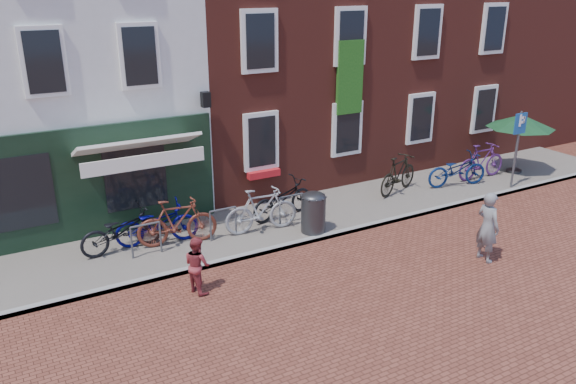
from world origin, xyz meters
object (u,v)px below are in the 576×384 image
woman (488,227)px  boy (197,265)px  bicycle_0 (122,230)px  bicycle_2 (157,224)px  bicycle_1 (177,222)px  bicycle_7 (482,161)px  bicycle_4 (282,199)px  parking_sign (518,136)px  litter_bin (313,210)px  bicycle_5 (398,174)px  bicycle_6 (457,170)px  bicycle_3 (261,210)px  parasol (521,119)px

woman → boy: (-6.54, 1.98, -0.23)m
bicycle_0 → bicycle_2: (0.86, -0.02, 0.00)m
bicycle_1 → bicycle_7: size_ratio=1.00×
bicycle_2 → bicycle_4: 3.57m
parking_sign → bicycle_0: 12.18m
litter_bin → bicycle_1: (-3.36, 1.01, -0.01)m
bicycle_0 → bicycle_4: (4.43, -0.05, 0.00)m
boy → bicycle_1: bearing=-24.2°
bicycle_1 → bicycle_5: (7.24, 0.24, 0.00)m
bicycle_2 → bicycle_6: same height
woman → litter_bin: bearing=41.5°
boy → bicycle_7: bicycle_7 is taller
bicycle_3 → bicycle_6: bicycle_3 is taller
bicycle_1 → bicycle_3: size_ratio=1.00×
parking_sign → woman: size_ratio=1.43×
bicycle_0 → bicycle_5: bearing=-96.3°
woman → bicycle_7: 6.04m
litter_bin → parasol: (8.75, 0.87, 1.26)m
boy → bicycle_2: boy is taller
bicycle_3 → bicycle_7: (8.35, 0.26, 0.00)m
parasol → bicycle_5: bearing=175.5°
bicycle_4 → bicycle_7: (7.40, -0.32, 0.06)m
parasol → bicycle_6: bearing=-178.6°
litter_bin → bicycle_7: size_ratio=0.59×
bicycle_0 → woman: bearing=-127.3°
parasol → woman: parasol is taller
bicycle_6 → bicycle_7: bicycle_7 is taller
woman → bicycle_7: woman is taller
bicycle_3 → bicycle_5: 5.09m
parasol → bicycle_4: size_ratio=1.10×
bicycle_2 → bicycle_7: 10.98m
bicycle_1 → bicycle_2: bearing=66.7°
bicycle_7 → bicycle_1: bearing=90.4°
bicycle_6 → bicycle_7: (1.26, 0.15, 0.06)m
parking_sign → bicycle_6: 2.10m
parking_sign → boy: 11.19m
parking_sign → bicycle_5: (-3.50, 1.44, -1.08)m
parasol → bicycle_5: parasol is taller
bicycle_2 → boy: bearing=-168.7°
parking_sign → bicycle_1: 10.86m
woman → bicycle_1: woman is taller
parasol → bicycle_5: 5.06m
bicycle_1 → bicycle_6: bearing=-81.1°
bicycle_5 → bicycle_7: size_ratio=1.00×
bicycle_3 → bicycle_6: (7.10, 0.12, -0.06)m
bicycle_0 → bicycle_5: bicycle_5 is taller
woman → bicycle_2: (-6.63, 4.55, -0.23)m
bicycle_4 → bicycle_5: (4.10, -0.01, 0.06)m
boy → bicycle_4: bearing=-69.5°
woman → bicycle_5: 4.63m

